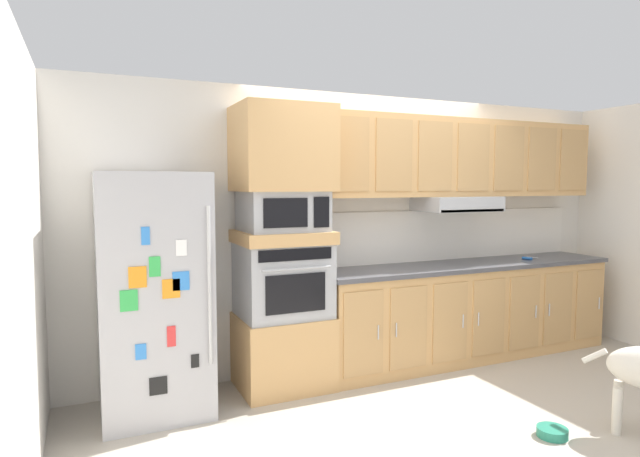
% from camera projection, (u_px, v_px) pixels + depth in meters
% --- Properties ---
extents(ground_plane, '(9.60, 9.60, 0.00)m').
position_uv_depth(ground_plane, '(436.00, 400.00, 4.09)').
color(ground_plane, '#B2A899').
extents(back_kitchen_wall, '(6.20, 0.12, 2.50)m').
position_uv_depth(back_kitchen_wall, '(368.00, 229.00, 5.00)').
color(back_kitchen_wall, silver).
rests_on(back_kitchen_wall, ground).
extents(side_panel_left, '(0.12, 7.10, 2.50)m').
position_uv_depth(side_panel_left, '(17.00, 263.00, 2.85)').
color(side_panel_left, silver).
rests_on(side_panel_left, ground).
extents(refrigerator, '(0.76, 0.73, 1.76)m').
position_uv_depth(refrigerator, '(154.00, 294.00, 3.82)').
color(refrigerator, '#ADADB2').
rests_on(refrigerator, ground).
extents(oven_base_cabinet, '(0.74, 0.62, 0.60)m').
position_uv_depth(oven_base_cabinet, '(283.00, 351.00, 4.35)').
color(oven_base_cabinet, tan).
rests_on(oven_base_cabinet, ground).
extents(built_in_oven, '(0.70, 0.62, 0.60)m').
position_uv_depth(built_in_oven, '(283.00, 279.00, 4.30)').
color(built_in_oven, '#A8AAAF').
rests_on(built_in_oven, oven_base_cabinet).
extents(appliance_mid_shelf, '(0.74, 0.62, 0.10)m').
position_uv_depth(appliance_mid_shelf, '(282.00, 237.00, 4.27)').
color(appliance_mid_shelf, tan).
rests_on(appliance_mid_shelf, built_in_oven).
extents(microwave, '(0.64, 0.54, 0.32)m').
position_uv_depth(microwave, '(282.00, 211.00, 4.25)').
color(microwave, '#A8AAAF').
rests_on(microwave, appliance_mid_shelf).
extents(appliance_upper_cabinet, '(0.74, 0.62, 0.68)m').
position_uv_depth(appliance_upper_cabinet, '(282.00, 149.00, 4.21)').
color(appliance_upper_cabinet, tan).
rests_on(appliance_upper_cabinet, microwave).
extents(lower_cabinet_run, '(3.06, 0.63, 0.88)m').
position_uv_depth(lower_cabinet_run, '(467.00, 312.00, 5.10)').
color(lower_cabinet_run, tan).
rests_on(lower_cabinet_run, ground).
extents(countertop_slab, '(3.10, 0.64, 0.04)m').
position_uv_depth(countertop_slab, '(468.00, 265.00, 5.07)').
color(countertop_slab, '#4C4C51').
rests_on(countertop_slab, lower_cabinet_run).
extents(backsplash_panel, '(3.10, 0.02, 0.50)m').
position_uv_depth(backsplash_panel, '(449.00, 235.00, 5.31)').
color(backsplash_panel, silver).
rests_on(backsplash_panel, countertop_slab).
extents(upper_cabinet_with_hood, '(3.06, 0.48, 0.88)m').
position_uv_depth(upper_cabinet_with_hood, '(461.00, 161.00, 5.10)').
color(upper_cabinet_with_hood, tan).
rests_on(upper_cabinet_with_hood, backsplash_panel).
extents(screwdriver, '(0.15, 0.14, 0.03)m').
position_uv_depth(screwdriver, '(528.00, 258.00, 5.29)').
color(screwdriver, blue).
rests_on(screwdriver, countertop_slab).
extents(dog_food_bowl, '(0.20, 0.20, 0.06)m').
position_uv_depth(dog_food_bowl, '(552.00, 432.00, 3.49)').
color(dog_food_bowl, '#267F66').
rests_on(dog_food_bowl, ground).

